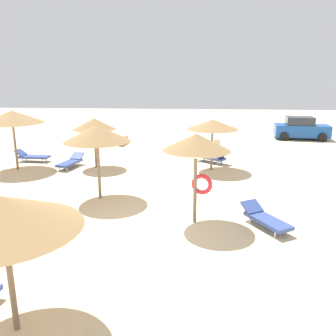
# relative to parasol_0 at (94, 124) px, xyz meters

# --- Properties ---
(ground_plane) EXTENTS (80.00, 80.00, 0.00)m
(ground_plane) POSITION_rel_parasol_0_xyz_m (4.18, -7.33, -2.34)
(ground_plane) COLOR beige
(parasol_0) EXTENTS (2.28, 2.28, 2.65)m
(parasol_0) POSITION_rel_parasol_0_xyz_m (0.00, 0.00, 0.00)
(parasol_0) COLOR #75604C
(parasol_0) RESTS_ON ground
(parasol_2) EXTENTS (3.17, 3.17, 3.08)m
(parasol_2) POSITION_rel_parasol_0_xyz_m (-4.05, -0.64, 0.41)
(parasol_2) COLOR #75604C
(parasol_2) RESTS_ON ground
(parasol_3) EXTENTS (2.24, 2.24, 3.03)m
(parasol_3) POSITION_rel_parasol_0_xyz_m (5.27, -6.86, 0.36)
(parasol_3) COLOR #75604C
(parasol_3) RESTS_ON ground
(parasol_4) EXTENTS (2.65, 2.65, 2.64)m
(parasol_4) POSITION_rel_parasol_0_xyz_m (6.14, -0.02, 0.04)
(parasol_4) COLOR #75604C
(parasol_4) RESTS_ON ground
(parasol_7) EXTENTS (2.61, 2.61, 2.97)m
(parasol_7) POSITION_rel_parasol_0_xyz_m (1.46, -4.75, 0.29)
(parasol_7) COLOR #75604C
(parasol_7) RESTS_ON ground
(parasol_8) EXTENTS (2.87, 2.87, 2.77)m
(parasol_8) POSITION_rel_parasol_0_xyz_m (1.77, -12.27, 0.10)
(parasol_8) COLOR #75604C
(parasol_8) RESTS_ON ground
(lounger_0) EXTENTS (1.05, 2.00, 0.67)m
(lounger_0) POSITION_rel_parasol_0_xyz_m (-1.36, -0.09, -2.03)
(lounger_0) COLOR #33478C
(lounger_0) RESTS_ON ground
(lounger_2) EXTENTS (1.92, 0.72, 0.69)m
(lounger_2) POSITION_rel_parasol_0_xyz_m (-4.01, 1.01, -2.03)
(lounger_2) COLOR #33478C
(lounger_2) RESTS_ON ground
(lounger_3) EXTENTS (1.51, 1.97, 0.65)m
(lounger_3) POSITION_rel_parasol_0_xyz_m (7.55, -7.08, -2.03)
(lounger_3) COLOR #33478C
(lounger_3) RESTS_ON ground
(lounger_4) EXTENTS (1.87, 1.61, 0.80)m
(lounger_4) POSITION_rel_parasol_0_xyz_m (6.29, 1.46, -2.02)
(lounger_4) COLOR #33478C
(lounger_4) RESTS_ON ground
(bench_0) EXTENTS (0.59, 1.54, 0.49)m
(bench_0) POSITION_rel_parasol_0_xyz_m (6.73, 5.31, -1.99)
(bench_0) COLOR brown
(bench_0) RESTS_ON ground
(bench_1) EXTENTS (0.59, 1.54, 0.49)m
(bench_1) POSITION_rel_parasol_0_xyz_m (0.17, 6.37, -1.99)
(bench_1) COLOR brown
(bench_1) RESTS_ON ground
(parked_car) EXTENTS (4.15, 2.31, 1.72)m
(parked_car) POSITION_rel_parasol_0_xyz_m (13.41, 9.48, -1.52)
(parked_car) COLOR #194C9E
(parked_car) RESTS_ON ground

